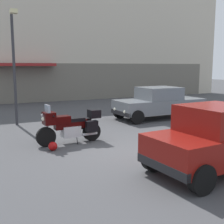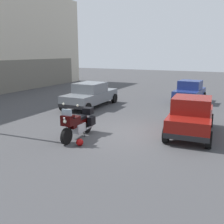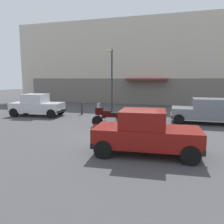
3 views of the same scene
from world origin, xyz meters
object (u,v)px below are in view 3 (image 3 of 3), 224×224
Objects in this scene: motorcycle at (112,117)px; bollard_curbside at (82,108)px; car_wagon_end at (146,133)px; car_sedan_far at (209,111)px; helmet at (95,126)px; car_hatchback_near at (37,105)px; streetlamp_curbside at (111,76)px.

motorcycle is 5.19m from bollard_curbside.
car_sedan_far is at bearing 62.06° from car_wagon_end.
motorcycle is 1.08m from helmet.
motorcycle is at bearing 117.20° from car_wagon_end.
car_hatchback_near is 0.87× the size of car_sedan_far.
motorcycle is at bearing -73.12° from streetlamp_curbside.
streetlamp_curbside is (-0.42, 4.51, 2.83)m from helmet.
car_hatchback_near is at bearing -162.67° from streetlamp_curbside.
helmet is 0.07× the size of car_hatchback_near.
car_hatchback_near reaches higher than helmet.
bollard_curbside is at bearing 20.95° from car_hatchback_near.
bollard_curbside is at bearing 122.40° from helmet.
streetlamp_curbside reaches higher than bollard_curbside.
car_hatchback_near is at bearing -152.97° from bollard_curbside.
car_hatchback_near is 5.96m from streetlamp_curbside.
bollard_curbside is (-2.35, -0.15, -2.46)m from streetlamp_curbside.
car_hatchback_near is at bearing 1.45° from car_sedan_far.
car_hatchback_near is 0.82× the size of streetlamp_curbside.
car_wagon_end is 9.08m from streetlamp_curbside.
car_sedan_far is at bearing -10.38° from streetlamp_curbside.
streetlamp_curbside reaches higher than car_sedan_far.
motorcycle reaches higher than bollard_curbside.
helmet is 5.34m from streetlamp_curbside.
bollard_curbside is at bearing -49.64° from motorcycle.
motorcycle is 4.73m from streetlamp_curbside.
streetlamp_curbside is at bearing -11.01° from car_sedan_far.
car_hatchback_near is at bearing -22.11° from motorcycle.
helmet is at bearing 34.17° from motorcycle.
motorcycle is at bearing -25.39° from car_hatchback_near.
car_hatchback_near reaches higher than car_sedan_far.
helmet is at bearing -84.72° from streetlamp_curbside.
car_wagon_end is (-2.97, -6.79, 0.03)m from car_sedan_far.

